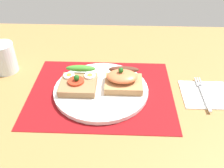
# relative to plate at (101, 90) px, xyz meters

# --- Properties ---
(ground_plane) EXTENTS (1.20, 0.90, 0.03)m
(ground_plane) POSITION_rel_plate_xyz_m (0.00, 0.00, -0.02)
(ground_plane) COLOR #A47540
(placemat) EXTENTS (0.39, 0.31, 0.00)m
(placemat) POSITION_rel_plate_xyz_m (0.00, 0.00, -0.01)
(placemat) COLOR maroon
(placemat) RESTS_ON ground_plane
(plate) EXTENTS (0.26, 0.26, 0.01)m
(plate) POSITION_rel_plate_xyz_m (0.00, 0.00, 0.00)
(plate) COLOR white
(plate) RESTS_ON placemat
(sandwich_egg_tomato) EXTENTS (0.10, 0.11, 0.04)m
(sandwich_egg_tomato) POSITION_rel_plate_xyz_m (-0.06, 0.01, 0.02)
(sandwich_egg_tomato) COLOR #9B7149
(sandwich_egg_tomato) RESTS_ON plate
(sandwich_salmon) EXTENTS (0.10, 0.09, 0.06)m
(sandwich_salmon) POSITION_rel_plate_xyz_m (0.06, 0.02, 0.03)
(sandwich_salmon) COLOR tan
(sandwich_salmon) RESTS_ON plate
(napkin) EXTENTS (0.13, 0.12, 0.01)m
(napkin) POSITION_rel_plate_xyz_m (0.28, 0.00, -0.01)
(napkin) COLOR white
(napkin) RESTS_ON ground_plane
(fork) EXTENTS (0.02, 0.15, 0.00)m
(fork) POSITION_rel_plate_xyz_m (0.28, 0.00, -0.00)
(fork) COLOR #B7B7BC
(fork) RESTS_ON napkin
(drinking_glass) EXTENTS (0.07, 0.07, 0.09)m
(drinking_glass) POSITION_rel_plate_xyz_m (-0.30, 0.10, 0.04)
(drinking_glass) COLOR silver
(drinking_glass) RESTS_ON ground_plane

